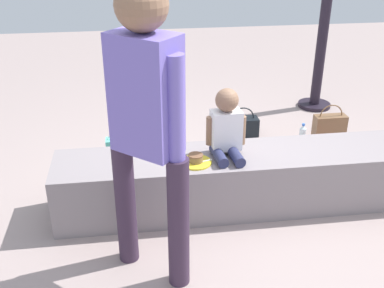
% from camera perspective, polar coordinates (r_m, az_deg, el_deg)
% --- Properties ---
extents(ground_plane, '(12.00, 12.00, 0.00)m').
position_cam_1_polar(ground_plane, '(3.59, 5.92, -7.29)').
color(ground_plane, gray).
extents(concrete_ledge, '(2.69, 0.50, 0.43)m').
position_cam_1_polar(concrete_ledge, '(3.48, 6.08, -4.33)').
color(concrete_ledge, gray).
rests_on(concrete_ledge, ground_plane).
extents(child_seated, '(0.28, 0.32, 0.48)m').
position_cam_1_polar(child_seated, '(3.26, 4.19, 2.10)').
color(child_seated, navy).
rests_on(child_seated, concrete_ledge).
extents(adult_standing, '(0.41, 0.39, 1.72)m').
position_cam_1_polar(adult_standing, '(2.46, -5.55, 3.67)').
color(adult_standing, '#36253A').
rests_on(adult_standing, ground_plane).
extents(cake_plate, '(0.22, 0.22, 0.07)m').
position_cam_1_polar(cake_plate, '(3.22, 0.45, -1.98)').
color(cake_plate, yellow).
rests_on(cake_plate, concrete_ledge).
extents(gift_bag, '(0.20, 0.11, 0.36)m').
position_cam_1_polar(gift_bag, '(3.95, -8.81, -1.42)').
color(gift_bag, '#59C6B2').
rests_on(gift_bag, ground_plane).
extents(railing_post, '(0.36, 0.36, 1.28)m').
position_cam_1_polar(railing_post, '(5.37, 15.16, 9.33)').
color(railing_post, black).
rests_on(railing_post, ground_plane).
extents(water_bottle_near_gift, '(0.08, 0.08, 0.18)m').
position_cam_1_polar(water_bottle_near_gift, '(4.40, -7.19, 0.53)').
color(water_bottle_near_gift, silver).
rests_on(water_bottle_near_gift, ground_plane).
extents(water_bottle_far_side, '(0.06, 0.06, 0.23)m').
position_cam_1_polar(water_bottle_far_side, '(4.51, 13.22, 0.99)').
color(water_bottle_far_side, silver).
rests_on(water_bottle_far_side, ground_plane).
extents(party_cup_red, '(0.08, 0.08, 0.10)m').
position_cam_1_polar(party_cup_red, '(4.43, 15.95, -0.56)').
color(party_cup_red, red).
rests_on(party_cup_red, ground_plane).
extents(cake_box_white, '(0.41, 0.38, 0.13)m').
position_cam_1_polar(cake_box_white, '(4.15, 5.51, -1.34)').
color(cake_box_white, white).
rests_on(cake_box_white, ground_plane).
extents(handbag_black_leather, '(0.31, 0.15, 0.30)m').
position_cam_1_polar(handbag_black_leather, '(4.63, 6.12, 2.15)').
color(handbag_black_leather, black).
rests_on(handbag_black_leather, ground_plane).
extents(handbag_brown_canvas, '(0.30, 0.12, 0.37)m').
position_cam_1_polar(handbag_brown_canvas, '(4.67, 16.32, 1.94)').
color(handbag_brown_canvas, brown).
rests_on(handbag_brown_canvas, ground_plane).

